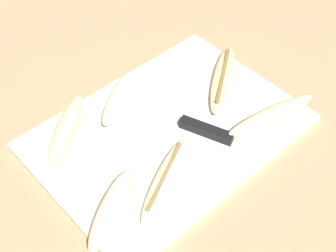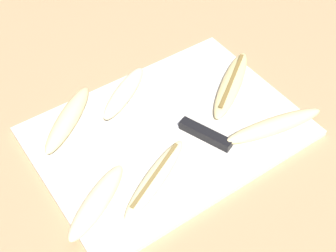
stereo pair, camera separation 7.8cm
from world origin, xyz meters
name	(u,v)px [view 2 (the right image)]	position (x,y,z in m)	size (l,w,h in m)	color
ground_plane	(168,134)	(0.00, 0.00, 0.00)	(4.00, 4.00, 0.00)	tan
cutting_board	(168,132)	(0.00, 0.00, 0.01)	(0.49, 0.35, 0.01)	silver
knife	(194,129)	(0.04, -0.03, 0.02)	(0.11, 0.24, 0.02)	black
banana_ripe_center	(68,119)	(-0.15, 0.12, 0.03)	(0.16, 0.14, 0.03)	beige
banana_soft_right	(155,178)	(-0.09, -0.09, 0.02)	(0.18, 0.11, 0.02)	beige
banana_spotted_left	(231,84)	(0.17, 0.02, 0.02)	(0.19, 0.15, 0.02)	#DBC684
banana_cream_curved	(97,201)	(-0.19, -0.07, 0.03)	(0.16, 0.11, 0.03)	beige
banana_mellow_near	(274,126)	(0.16, -0.12, 0.03)	(0.20, 0.07, 0.03)	beige
banana_bright_far	(124,93)	(-0.03, 0.11, 0.03)	(0.15, 0.11, 0.04)	beige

